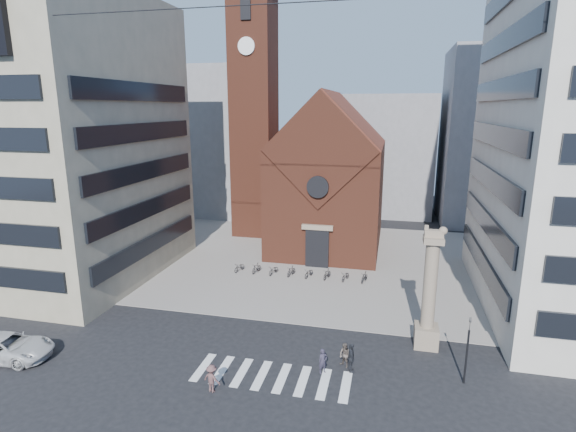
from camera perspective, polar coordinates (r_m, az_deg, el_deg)
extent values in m
plane|color=black|center=(32.00, -1.60, -16.71)|extent=(120.00, 120.00, 0.00)
cube|color=gray|center=(48.97, 4.10, -5.64)|extent=(46.00, 30.00, 0.05)
cube|color=#602C1D|center=(53.15, 5.25, 2.56)|extent=(12.00, 16.00, 12.00)
cube|color=brown|center=(52.73, 5.45, 9.06)|extent=(12.00, 15.40, 12.00)
cube|color=#602C1D|center=(44.50, 3.96, 8.24)|extent=(11.76, 0.50, 11.76)
cylinder|color=black|center=(44.52, 3.79, 3.70)|extent=(2.20, 0.30, 2.20)
cube|color=black|center=(46.33, 3.71, -4.19)|extent=(2.40, 0.30, 4.00)
cube|color=gray|center=(45.63, 3.75, -1.46)|extent=(3.20, 0.40, 0.50)
cube|color=#602C1D|center=(57.31, -4.30, 12.45)|extent=(5.00, 5.00, 30.00)
cylinder|color=white|center=(55.24, -5.32, 20.70)|extent=(2.00, 0.20, 2.00)
cube|color=black|center=(55.88, -5.42, 24.77)|extent=(1.20, 0.20, 2.40)
cube|color=tan|center=(48.21, -27.38, 8.38)|extent=(18.00, 20.00, 26.00)
cube|color=gray|center=(72.17, -9.04, 9.38)|extent=(16.00, 14.00, 22.00)
cube|color=gray|center=(72.04, 12.34, 7.63)|extent=(14.00, 12.00, 18.00)
cube|color=gray|center=(70.39, 25.70, 8.93)|extent=(16.00, 14.00, 24.00)
cube|color=gray|center=(33.57, 17.11, -14.36)|extent=(1.60, 1.60, 1.50)
cylinder|color=gray|center=(32.02, 17.58, -8.40)|extent=(0.90, 0.90, 6.00)
cube|color=gray|center=(30.99, 18.00, -2.90)|extent=(1.30, 1.30, 0.40)
cube|color=gray|center=(30.89, 18.06, -2.19)|extent=(1.20, 0.50, 0.55)
sphere|color=gray|center=(30.88, 19.11, -1.79)|extent=(0.56, 0.56, 0.56)
cube|color=gray|center=(30.74, 17.19, -1.42)|extent=(0.25, 0.15, 0.35)
cylinder|color=black|center=(29.85, 21.72, -16.30)|extent=(0.12, 0.12, 3.50)
imported|color=black|center=(28.87, 22.10, -12.58)|extent=(0.13, 0.16, 0.80)
imported|color=silver|center=(35.88, -32.11, -13.92)|extent=(6.16, 3.34, 1.64)
imported|color=#2A2736|center=(29.42, 4.45, -17.89)|extent=(0.70, 0.66, 1.61)
imported|color=#554B44|center=(30.12, 7.23, -17.14)|extent=(0.99, 0.96, 1.62)
imported|color=#212227|center=(29.62, 8.01, -17.41)|extent=(0.69, 1.19, 1.91)
imported|color=brown|center=(28.06, -9.65, -19.66)|extent=(1.22, 0.88, 1.70)
imported|color=black|center=(45.75, -6.17, -6.48)|extent=(1.02, 1.75, 0.87)
imported|color=black|center=(45.20, -4.03, -6.62)|extent=(0.89, 1.67, 0.97)
imported|color=black|center=(44.75, -1.84, -6.88)|extent=(1.02, 1.75, 0.87)
imported|color=black|center=(44.33, 0.40, -7.00)|extent=(0.89, 1.67, 0.97)
imported|color=black|center=(44.01, 2.68, -7.24)|extent=(1.02, 1.75, 0.87)
imported|color=black|center=(43.73, 4.99, -7.35)|extent=(0.89, 1.67, 0.97)
imported|color=black|center=(43.56, 7.32, -7.57)|extent=(1.02, 1.75, 0.87)
imported|color=black|center=(43.42, 9.68, -7.66)|extent=(0.89, 1.67, 0.97)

